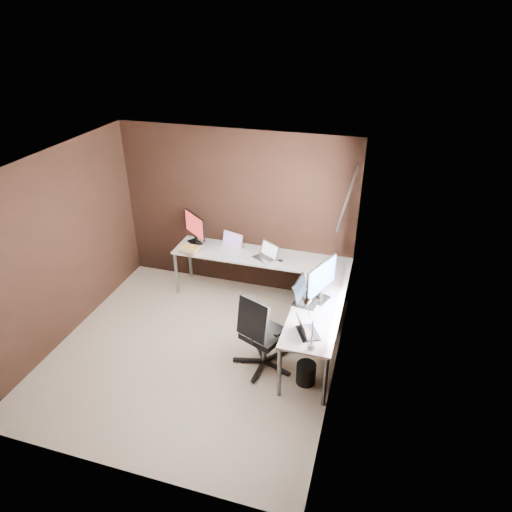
# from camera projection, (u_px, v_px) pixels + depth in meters

# --- Properties ---
(room) EXTENTS (3.60, 3.60, 2.50)m
(room) POSITION_uv_depth(u_px,v_px,m) (217.00, 270.00, 5.33)
(room) COLOR #B4A48C
(room) RESTS_ON ground
(desk) EXTENTS (2.65, 2.25, 0.73)m
(desk) POSITION_uv_depth(u_px,v_px,m) (277.00, 278.00, 6.31)
(desk) COLOR white
(desk) RESTS_ON ground
(drawer_pedestal) EXTENTS (0.42, 0.50, 0.60)m
(drawer_pedestal) POSITION_uv_depth(u_px,v_px,m) (319.00, 303.00, 6.44)
(drawer_pedestal) COLOR white
(drawer_pedestal) RESTS_ON ground
(monitor_left) EXTENTS (0.45, 0.37, 0.48)m
(monitor_left) POSITION_uv_depth(u_px,v_px,m) (195.00, 227.00, 6.99)
(monitor_left) COLOR black
(monitor_left) RESTS_ON desk
(monitor_right) EXTENTS (0.27, 0.61, 0.53)m
(monitor_right) POSITION_uv_depth(u_px,v_px,m) (322.00, 279.00, 5.61)
(monitor_right) COLOR black
(monitor_right) RESTS_ON desk
(laptop_white) EXTENTS (0.41, 0.34, 0.23)m
(laptop_white) POSITION_uv_depth(u_px,v_px,m) (230.00, 245.00, 6.93)
(laptop_white) COLOR white
(laptop_white) RESTS_ON desk
(laptop_silver) EXTENTS (0.41, 0.38, 0.23)m
(laptop_silver) POSITION_uv_depth(u_px,v_px,m) (267.00, 255.00, 6.66)
(laptop_silver) COLOR silver
(laptop_silver) RESTS_ON desk
(laptop_black_big) EXTENTS (0.34, 0.44, 0.27)m
(laptop_black_big) POSITION_uv_depth(u_px,v_px,m) (305.00, 295.00, 5.73)
(laptop_black_big) COLOR black
(laptop_black_big) RESTS_ON desk
(laptop_black_small) EXTENTS (0.33, 0.37, 0.20)m
(laptop_black_small) POSITION_uv_depth(u_px,v_px,m) (306.00, 331.00, 5.13)
(laptop_black_small) COLOR black
(laptop_black_small) RESTS_ON desk
(book_stack) EXTENTS (0.31, 0.27, 0.09)m
(book_stack) POSITION_uv_depth(u_px,v_px,m) (189.00, 249.00, 6.84)
(book_stack) COLOR #9C7154
(book_stack) RESTS_ON desk
(mouse_left) EXTENTS (0.09, 0.07, 0.03)m
(mouse_left) POSITION_uv_depth(u_px,v_px,m) (198.00, 251.00, 6.86)
(mouse_left) COLOR black
(mouse_left) RESTS_ON desk
(mouse_corner) EXTENTS (0.08, 0.05, 0.03)m
(mouse_corner) POSITION_uv_depth(u_px,v_px,m) (281.00, 261.00, 6.59)
(mouse_corner) COLOR black
(mouse_corner) RESTS_ON desk
(desk_lamp) EXTENTS (0.19, 0.22, 0.57)m
(desk_lamp) POSITION_uv_depth(u_px,v_px,m) (308.00, 317.00, 4.83)
(desk_lamp) COLOR slate
(desk_lamp) RESTS_ON desk
(office_chair) EXTENTS (0.60, 0.64, 1.06)m
(office_chair) POSITION_uv_depth(u_px,v_px,m) (262.00, 346.00, 5.61)
(office_chair) COLOR black
(office_chair) RESTS_ON ground
(wastebasket) EXTENTS (0.29, 0.29, 0.27)m
(wastebasket) POSITION_uv_depth(u_px,v_px,m) (306.00, 373.00, 5.44)
(wastebasket) COLOR black
(wastebasket) RESTS_ON ground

